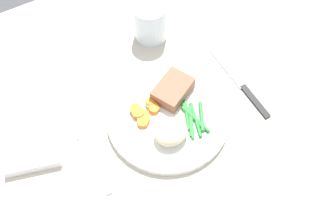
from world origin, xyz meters
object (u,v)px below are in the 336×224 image
at_px(dinner_plate, 168,116).
at_px(meat_portion, 173,90).
at_px(knife, 240,83).
at_px(fork, 91,158).
at_px(water_glass, 150,23).
at_px(napkin, 31,140).

relative_size(dinner_plate, meat_portion, 3.04).
bearing_deg(knife, fork, -179.38).
height_order(water_glass, napkin, water_glass).
bearing_deg(meat_portion, napkin, 171.30).
xyz_separation_m(meat_portion, knife, (0.14, -0.04, -0.03)).
height_order(meat_portion, fork, meat_portion).
distance_m(knife, napkin, 0.44).
bearing_deg(meat_portion, water_glass, 76.23).
height_order(fork, water_glass, water_glass).
bearing_deg(fork, napkin, 130.48).
height_order(dinner_plate, knife, dinner_plate).
bearing_deg(water_glass, napkin, -158.55).
bearing_deg(fork, dinner_plate, -3.58).
bearing_deg(napkin, fork, -45.08).
bearing_deg(dinner_plate, water_glass, 70.39).
xyz_separation_m(fork, water_glass, (0.25, 0.22, 0.04)).
bearing_deg(water_glass, knife, -65.12).
bearing_deg(water_glass, dinner_plate, -109.61).
height_order(dinner_plate, napkin, napkin).
relative_size(knife, napkin, 1.63).
distance_m(dinner_plate, knife, 0.18).
bearing_deg(meat_portion, knife, -16.23).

